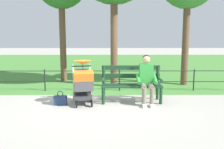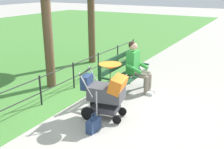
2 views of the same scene
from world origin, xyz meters
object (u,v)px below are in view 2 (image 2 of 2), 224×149
person_on_bench (137,65)px  handbag (94,125)px  stroller (107,91)px  park_bench (122,74)px

person_on_bench → handbag: (2.23, 0.16, -0.55)m
stroller → handbag: size_ratio=3.11×
park_bench → person_on_bench: 0.47m
person_on_bench → park_bench: bearing=-30.4°
person_on_bench → stroller: bearing=3.6°
person_on_bench → stroller: 1.66m
park_bench → handbag: bearing=11.7°
park_bench → handbag: 1.93m
person_on_bench → stroller: person_on_bench is taller
park_bench → person_on_bench: (-0.38, 0.22, 0.15)m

